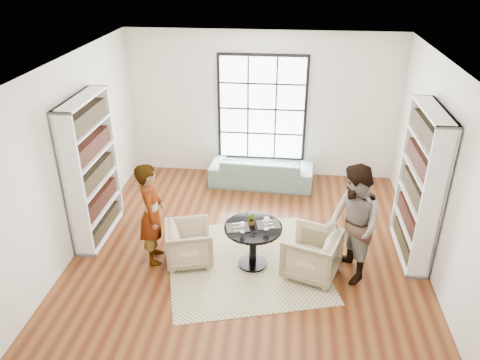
# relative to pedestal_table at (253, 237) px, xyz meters

# --- Properties ---
(ground) EXTENTS (6.00, 6.00, 0.00)m
(ground) POSITION_rel_pedestal_table_xyz_m (-0.10, 0.31, -0.51)
(ground) COLOR brown
(room_shell) EXTENTS (6.00, 6.01, 6.00)m
(room_shell) POSITION_rel_pedestal_table_xyz_m (-0.10, 0.85, 0.75)
(room_shell) COLOR silver
(room_shell) RESTS_ON ground
(rug) EXTENTS (2.89, 2.89, 0.01)m
(rug) POSITION_rel_pedestal_table_xyz_m (-0.11, 0.03, -0.50)
(rug) COLOR #C3BC92
(rug) RESTS_ON ground
(pedestal_table) EXTENTS (0.87, 0.87, 0.70)m
(pedestal_table) POSITION_rel_pedestal_table_xyz_m (0.00, 0.00, 0.00)
(pedestal_table) COLOR black
(pedestal_table) RESTS_ON ground
(sofa) EXTENTS (2.11, 0.91, 0.61)m
(sofa) POSITION_rel_pedestal_table_xyz_m (-0.06, 2.76, -0.20)
(sofa) COLOR gray
(sofa) RESTS_ON ground
(armchair_left) EXTENTS (0.86, 0.85, 0.64)m
(armchair_left) POSITION_rel_pedestal_table_xyz_m (-0.99, -0.00, -0.19)
(armchair_left) COLOR tan
(armchair_left) RESTS_ON ground
(armchair_right) EXTENTS (0.97, 0.96, 0.70)m
(armchair_right) POSITION_rel_pedestal_table_xyz_m (0.88, -0.11, -0.16)
(armchair_right) COLOR tan
(armchair_right) RESTS_ON ground
(person_left) EXTENTS (0.50, 0.66, 1.64)m
(person_left) POSITION_rel_pedestal_table_xyz_m (-1.54, -0.00, 0.31)
(person_left) COLOR gray
(person_left) RESTS_ON ground
(person_right) EXTENTS (0.91, 1.04, 1.80)m
(person_right) POSITION_rel_pedestal_table_xyz_m (1.43, -0.11, 0.39)
(person_right) COLOR gray
(person_right) RESTS_ON ground
(placemat_left) EXTENTS (0.39, 0.33, 0.01)m
(placemat_left) POSITION_rel_pedestal_table_xyz_m (-0.23, -0.05, 0.19)
(placemat_left) COLOR #282623
(placemat_left) RESTS_ON pedestal_table
(placemat_right) EXTENTS (0.39, 0.33, 0.01)m
(placemat_right) POSITION_rel_pedestal_table_xyz_m (0.22, 0.08, 0.19)
(placemat_right) COLOR #282623
(placemat_right) RESTS_ON pedestal_table
(cutlery_left) EXTENTS (0.19, 0.25, 0.01)m
(cutlery_left) POSITION_rel_pedestal_table_xyz_m (-0.23, -0.05, 0.20)
(cutlery_left) COLOR silver
(cutlery_left) RESTS_ON placemat_left
(cutlery_right) EXTENTS (0.19, 0.25, 0.01)m
(cutlery_right) POSITION_rel_pedestal_table_xyz_m (0.22, 0.08, 0.20)
(cutlery_right) COLOR silver
(cutlery_right) RESTS_ON placemat_right
(wine_glass_left) EXTENTS (0.08, 0.08, 0.18)m
(wine_glass_left) POSITION_rel_pedestal_table_xyz_m (-0.14, -0.16, 0.32)
(wine_glass_left) COLOR silver
(wine_glass_left) RESTS_ON pedestal_table
(wine_glass_right) EXTENTS (0.10, 0.10, 0.21)m
(wine_glass_right) POSITION_rel_pedestal_table_xyz_m (0.20, -0.05, 0.34)
(wine_glass_right) COLOR silver
(wine_glass_right) RESTS_ON pedestal_table
(flower_centerpiece) EXTENTS (0.19, 0.17, 0.19)m
(flower_centerpiece) POSITION_rel_pedestal_table_xyz_m (-0.02, 0.06, 0.28)
(flower_centerpiece) COLOR gray
(flower_centerpiece) RESTS_ON pedestal_table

